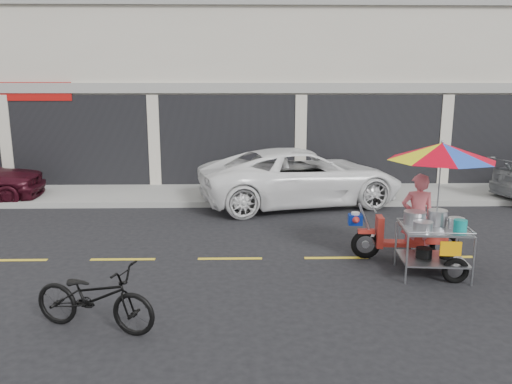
{
  "coord_description": "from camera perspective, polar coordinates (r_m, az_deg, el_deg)",
  "views": [
    {
      "loc": [
        -1.7,
        -8.87,
        3.19
      ],
      "look_at": [
        -1.5,
        0.6,
        1.15
      ],
      "focal_mm": 35.0,
      "sensor_mm": 36.0,
      "label": 1
    }
  ],
  "objects": [
    {
      "name": "near_bicycle",
      "position": [
        7.03,
        -17.99,
        -11.34
      ],
      "size": [
        1.85,
        1.09,
        0.92
      ],
      "primitive_type": "imported",
      "rotation": [
        0.0,
        0.0,
        1.27
      ],
      "color": "black",
      "rests_on": "ground"
    },
    {
      "name": "white_pickup",
      "position": [
        13.54,
        5.19,
        1.76
      ],
      "size": [
        5.93,
        3.77,
        1.52
      ],
      "primitive_type": "imported",
      "rotation": [
        0.0,
        0.0,
        1.81
      ],
      "color": "white",
      "rests_on": "ground"
    },
    {
      "name": "centerline",
      "position": [
        9.58,
        9.16,
        -7.44
      ],
      "size": [
        42.0,
        0.1,
        0.01
      ],
      "primitive_type": "cube",
      "color": "gold",
      "rests_on": "ground"
    },
    {
      "name": "shophouse_block",
      "position": [
        20.01,
        12.25,
        14.87
      ],
      "size": [
        36.0,
        8.11,
        10.4
      ],
      "color": "beige",
      "rests_on": "ground"
    },
    {
      "name": "ground",
      "position": [
        9.58,
        9.16,
        -7.46
      ],
      "size": [
        90.0,
        90.0,
        0.0
      ],
      "primitive_type": "plane",
      "color": "black"
    },
    {
      "name": "sidewalk",
      "position": [
        14.8,
        5.41,
        -0.06
      ],
      "size": [
        45.0,
        3.0,
        0.15
      ],
      "primitive_type": "cube",
      "color": "gray",
      "rests_on": "ground"
    },
    {
      "name": "food_vendor_rig",
      "position": [
        9.07,
        19.28,
        0.4
      ],
      "size": [
        2.3,
        1.98,
        2.32
      ],
      "rotation": [
        0.0,
        0.0,
        -0.09
      ],
      "color": "black",
      "rests_on": "ground"
    }
  ]
}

